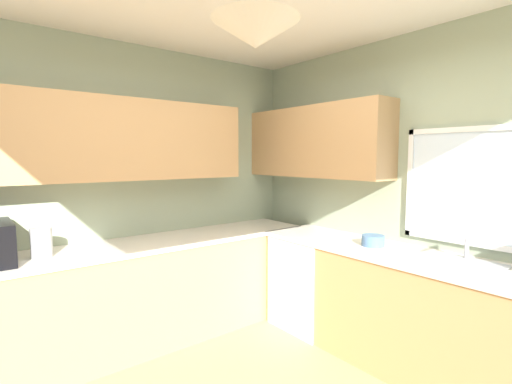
# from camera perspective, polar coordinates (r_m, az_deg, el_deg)

# --- Properties ---
(room_shell) EXTENTS (4.00, 3.72, 2.74)m
(room_shell) POSITION_cam_1_polar(r_m,az_deg,el_deg) (2.90, -1.73, 9.80)
(room_shell) COLOR #9EAD8E
(room_shell) RESTS_ON ground_plane
(counter_run_left) EXTENTS (0.65, 3.33, 0.91)m
(counter_run_left) POSITION_cam_1_polar(r_m,az_deg,el_deg) (3.55, -17.22, -14.58)
(counter_run_left) COLOR tan
(counter_run_left) RESTS_ON ground_plane
(counter_run_back) EXTENTS (3.09, 0.65, 0.91)m
(counter_run_back) POSITION_cam_1_polar(r_m,az_deg,el_deg) (3.19, 25.13, -17.14)
(counter_run_back) COLOR tan
(counter_run_back) RESTS_ON ground_plane
(dishwasher) EXTENTS (0.60, 0.60, 0.87)m
(dishwasher) POSITION_cam_1_polar(r_m,az_deg,el_deg) (3.81, 8.35, -13.34)
(dishwasher) COLOR white
(dishwasher) RESTS_ON ground_plane
(kettle) EXTENTS (0.15, 0.15, 0.22)m
(kettle) POSITION_cam_1_polar(r_m,az_deg,el_deg) (3.20, -29.90, -6.70)
(kettle) COLOR #B7B7BC
(kettle) RESTS_ON counter_run_left
(sink_assembly) EXTENTS (0.56, 0.40, 0.19)m
(sink_assembly) POSITION_cam_1_polar(r_m,az_deg,el_deg) (2.99, 28.24, -9.38)
(sink_assembly) COLOR #9EA0A5
(sink_assembly) RESTS_ON counter_run_back
(bowl) EXTENTS (0.19, 0.19, 0.09)m
(bowl) POSITION_cam_1_polar(r_m,az_deg,el_deg) (3.29, 17.41, -7.07)
(bowl) COLOR #4C7099
(bowl) RESTS_ON counter_run_back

